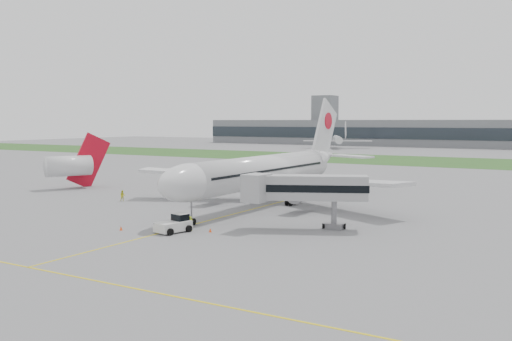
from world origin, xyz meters
The scene contains 14 objects.
ground centered at (0.00, 0.00, 0.00)m, with size 600.00×600.00×0.00m, color gray.
apron_markings centered at (0.00, -5.00, 0.00)m, with size 70.00×70.00×0.04m, color yellow, non-canonical shape.
grass_strip centered at (0.00, 120.00, 0.01)m, with size 600.00×50.00×0.02m, color #274C1C.
terminal_building centered at (0.00, 229.87, 7.00)m, with size 320.00×22.30×14.00m.
control_tower centered at (-90.00, 232.00, 0.00)m, with size 12.00×12.00×56.00m, color slate, non-canonical shape.
airliner centered at (0.00, 4.87, 5.66)m, with size 48.13×53.95×17.88m.
pushback_tug centered at (1.11, -19.80, 1.00)m, with size 3.63×4.67×2.17m.
jet_bridge centered at (13.70, -10.31, 5.16)m, with size 14.34×9.85×6.97m.
safety_cone_left centered at (-5.30, -22.40, 0.27)m, with size 0.39×0.39×0.54m, color #FF470D.
safety_cone_right centered at (4.90, -17.74, 0.26)m, with size 0.37×0.37×0.51m, color #FF470D.
ground_crew_near centered at (2.07, -17.99, 0.89)m, with size 0.65×0.43×1.79m, color #D5FF2A.
ground_crew_far centered at (-23.37, -3.24, 0.93)m, with size 0.90×0.70×1.85m, color yellow.
neighbor_aircraft centered at (-44.95, 5.03, 4.67)m, with size 7.34×14.44×11.78m.
distant_aircraft_left centered at (-63.39, 186.90, 0.00)m, with size 33.16×29.26×12.68m, color silver, non-canonical shape.
Camera 1 is at (44.53, -73.75, 13.53)m, focal length 40.00 mm.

